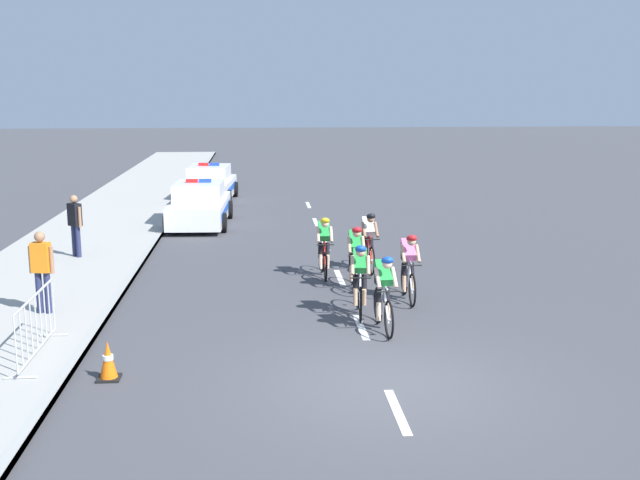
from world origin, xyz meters
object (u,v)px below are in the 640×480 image
object	(u,v)px
cyclist_third	(409,266)
traffic_cone_near	(108,361)
cyclist_fifth	(324,245)
spectator_closest	(42,266)
cyclist_lead	(384,291)
cyclist_second	(360,278)
cyclist_fourth	(355,256)
spectator_middle	(75,221)
cyclist_sixth	(369,240)
police_car_nearest	(200,206)
police_car_second	(210,185)
crowd_barrier_front	(36,326)

from	to	relation	value
cyclist_third	traffic_cone_near	distance (m)	7.09
cyclist_fifth	spectator_closest	xyz separation A→B (m)	(-5.94, -3.07, 0.30)
cyclist_lead	cyclist_second	size ratio (longest dim) A/B	1.00
cyclist_second	cyclist_fourth	bearing A→B (deg)	85.43
cyclist_second	spectator_middle	world-z (taller)	spectator_middle
cyclist_second	traffic_cone_near	distance (m)	5.52
cyclist_second	cyclist_sixth	distance (m)	3.97
cyclist_second	cyclist_third	world-z (taller)	same
traffic_cone_near	cyclist_fourth	bearing A→B (deg)	48.58
cyclist_fifth	cyclist_sixth	bearing A→B (deg)	25.26
cyclist_sixth	police_car_nearest	world-z (taller)	police_car_nearest
cyclist_fifth	police_car_second	bearing A→B (deg)	105.26
cyclist_lead	cyclist_third	xyz separation A→B (m)	(0.88, 2.07, 0.00)
cyclist_second	cyclist_fifth	world-z (taller)	same
cyclist_fourth	cyclist_third	bearing A→B (deg)	-45.11
cyclist_lead	spectator_middle	distance (m)	9.88
cyclist_lead	cyclist_sixth	size ratio (longest dim) A/B	1.00
spectator_closest	police_car_second	bearing A→B (deg)	81.80
cyclist_second	police_car_nearest	world-z (taller)	police_car_nearest
cyclist_second	crowd_barrier_front	distance (m)	6.26
cyclist_lead	police_car_nearest	size ratio (longest dim) A/B	0.39
crowd_barrier_front	spectator_closest	xyz separation A→B (m)	(-0.58, 2.60, 0.44)
cyclist_fourth	spectator_closest	xyz separation A→B (m)	(-6.56, -1.78, 0.30)
cyclist_fifth	traffic_cone_near	xyz separation A→B (m)	(-4.02, -6.55, -0.48)
police_car_second	traffic_cone_near	distance (m)	19.75
crowd_barrier_front	cyclist_third	bearing A→B (deg)	25.40
cyclist_lead	spectator_closest	bearing A→B (deg)	168.76
cyclist_lead	spectator_closest	world-z (taller)	spectator_closest
traffic_cone_near	police_car_nearest	bearing A→B (deg)	88.27
cyclist_sixth	cyclist_fifth	bearing A→B (deg)	-154.74
spectator_closest	spectator_middle	distance (m)	5.37
police_car_second	crowd_barrier_front	xyz separation A→B (m)	(-1.76, -18.87, -0.03)
cyclist_fourth	spectator_middle	size ratio (longest dim) A/B	1.03
police_car_nearest	traffic_cone_near	xyz separation A→B (m)	(-0.43, -14.09, -0.37)
traffic_cone_near	cyclist_fifth	bearing A→B (deg)	58.43
cyclist_third	cyclist_fourth	bearing A→B (deg)	134.89
police_car_second	traffic_cone_near	world-z (taller)	police_car_second
cyclist_fourth	cyclist_sixth	xyz separation A→B (m)	(0.57, 1.85, 0.00)
cyclist_second	cyclist_sixth	bearing A→B (deg)	79.33
police_car_second	cyclist_second	bearing A→B (deg)	-76.24
cyclist_fifth	police_car_second	world-z (taller)	police_car_second
cyclist_second	traffic_cone_near	bearing A→B (deg)	-144.37
police_car_nearest	traffic_cone_near	size ratio (longest dim) A/B	6.97
cyclist_fourth	police_car_second	distance (m)	15.09
crowd_barrier_front	cyclist_sixth	bearing A→B (deg)	43.56
crowd_barrier_front	spectator_closest	size ratio (longest dim) A/B	1.39
spectator_middle	spectator_closest	bearing A→B (deg)	-83.99
police_car_nearest	cyclist_fifth	bearing A→B (deg)	-64.50
cyclist_fourth	police_car_second	world-z (taller)	police_car_second
cyclist_second	spectator_closest	bearing A→B (deg)	177.56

